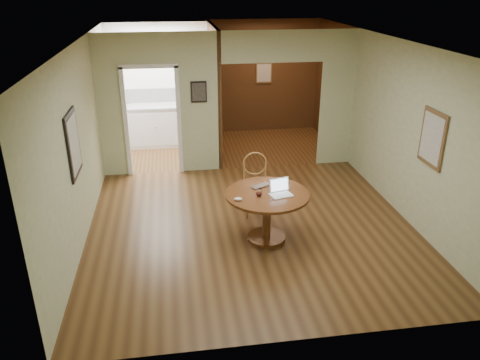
{
  "coord_description": "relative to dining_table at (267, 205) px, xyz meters",
  "views": [
    {
      "loc": [
        -1.13,
        -6.29,
        3.57
      ],
      "look_at": [
        -0.22,
        -0.2,
        0.91
      ],
      "focal_mm": 35.0,
      "sensor_mm": 36.0,
      "label": 1
    }
  ],
  "objects": [
    {
      "name": "wine_glass",
      "position": [
        -0.14,
        -0.07,
        0.25
      ],
      "size": [
        0.09,
        0.09,
        0.11
      ],
      "primitive_type": null,
      "color": "white",
      "rests_on": "dining_table"
    },
    {
      "name": "mouse",
      "position": [
        -0.45,
        -0.18,
        0.22
      ],
      "size": [
        0.13,
        0.09,
        0.05
      ],
      "primitive_type": "ellipsoid",
      "rotation": [
        0.0,
        0.0,
        -0.21
      ],
      "color": "white",
      "rests_on": "dining_table"
    },
    {
      "name": "kitchen_cabinet",
      "position": [
        -1.5,
        4.57,
        -0.09
      ],
      "size": [
        2.06,
        0.6,
        0.94
      ],
      "color": "white",
      "rests_on": "ground"
    },
    {
      "name": "chair",
      "position": [
        -0.01,
        0.9,
        0.01
      ],
      "size": [
        0.47,
        0.47,
        1.02
      ],
      "rotation": [
        0.0,
        0.0,
        -0.09
      ],
      "color": "#B0703E",
      "rests_on": "ground"
    },
    {
      "name": "open_laptop",
      "position": [
        0.17,
        -0.05,
        0.26
      ],
      "size": [
        0.34,
        0.33,
        0.21
      ],
      "rotation": [
        0.0,
        0.0,
        0.24
      ],
      "color": "white",
      "rests_on": "dining_table"
    },
    {
      "name": "pen",
      "position": [
        0.05,
        -0.23,
        0.2
      ],
      "size": [
        0.11,
        0.08,
        0.01
      ],
      "primitive_type": "cylinder",
      "rotation": [
        0.0,
        1.57,
        0.63
      ],
      "color": "#0C1256",
      "rests_on": "dining_table"
    },
    {
      "name": "closed_laptop",
      "position": [
        -0.03,
        0.2,
        0.21
      ],
      "size": [
        0.35,
        0.31,
        0.02
      ],
      "primitive_type": "imported",
      "rotation": [
        0.0,
        0.0,
        0.51
      ],
      "color": "#AFAEB3",
      "rests_on": "dining_table"
    },
    {
      "name": "grocery_bag",
      "position": [
        -0.72,
        4.57,
        0.51
      ],
      "size": [
        0.27,
        0.23,
        0.26
      ],
      "primitive_type": "ellipsoid",
      "rotation": [
        0.0,
        0.0,
        0.05
      ],
      "color": "beige",
      "rests_on": "kitchen_cabinet"
    },
    {
      "name": "dining_table",
      "position": [
        0.0,
        0.0,
        0.0
      ],
      "size": [
        1.21,
        1.21,
        0.75
      ],
      "rotation": [
        0.0,
        0.0,
        0.03
      ],
      "color": "brown",
      "rests_on": "ground"
    },
    {
      "name": "floor",
      "position": [
        -0.15,
        0.37,
        -0.56
      ],
      "size": [
        5.0,
        5.0,
        0.0
      ],
      "primitive_type": "plane",
      "color": "#482C14",
      "rests_on": "ground"
    },
    {
      "name": "room_shell",
      "position": [
        -0.62,
        3.47,
        0.73
      ],
      "size": [
        5.2,
        7.5,
        5.0
      ],
      "color": "white",
      "rests_on": "ground"
    }
  ]
}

